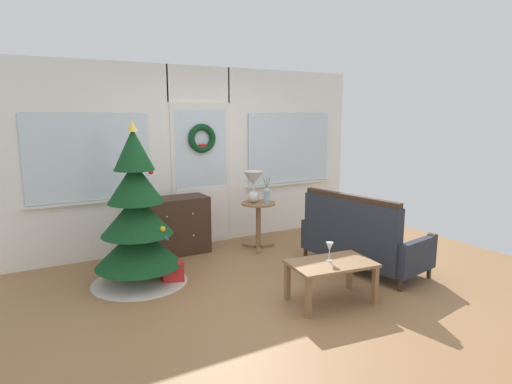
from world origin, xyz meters
TOP-DOWN VIEW (x-y plane):
  - ground_plane at (0.00, 0.00)m, footprint 6.76×6.76m
  - back_wall_with_door at (0.00, 2.08)m, footprint 5.20×0.19m
  - christmas_tree at (-1.22, 0.99)m, footprint 1.08×1.08m
  - dresser_cabinet at (-0.51, 1.79)m, footprint 0.91×0.45m
  - settee_sofa at (1.22, 0.06)m, footprint 0.94×1.62m
  - side_table at (0.58, 1.40)m, footprint 0.50×0.48m
  - table_lamp at (0.52, 1.44)m, footprint 0.28×0.28m
  - flower_vase at (0.68, 1.34)m, footprint 0.11×0.10m
  - coffee_table at (0.32, -0.50)m, footprint 0.90×0.62m
  - wine_glass at (0.32, -0.46)m, footprint 0.08×0.08m
  - gift_box at (-0.91, 0.83)m, footprint 0.24×0.22m

SIDE VIEW (x-z plane):
  - ground_plane at x=0.00m, z-range 0.00..0.00m
  - gift_box at x=-0.91m, z-range 0.00..0.24m
  - coffee_table at x=0.32m, z-range 0.15..0.57m
  - settee_sofa at x=1.22m, z-range -0.10..0.86m
  - dresser_cabinet at x=-0.51m, z-range 0.00..0.78m
  - side_table at x=0.58m, z-range 0.14..0.81m
  - wine_glass at x=0.32m, z-range 0.47..0.66m
  - christmas_tree at x=-1.22m, z-range -0.22..1.60m
  - flower_vase at x=0.68m, z-range 0.61..0.96m
  - table_lamp at x=0.52m, z-range 0.73..1.17m
  - back_wall_with_door at x=0.00m, z-range 0.01..2.56m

